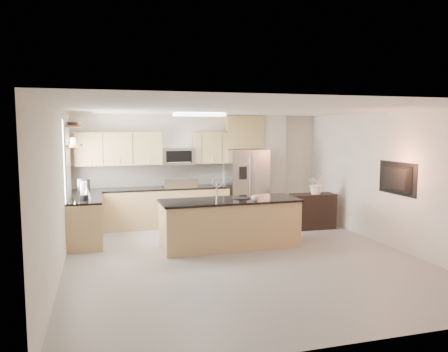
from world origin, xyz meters
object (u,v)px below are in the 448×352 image
object	(u,v)px
range	(179,206)
credenza	(313,211)
platter	(242,198)
kettle	(87,193)
cup	(255,198)
coffee_maker	(84,188)
flower_vase	(317,178)
television	(394,178)
blender	(84,192)
microwave	(178,156)
island	(230,223)
bowl	(73,123)
refrigerator	(247,186)

from	to	relation	value
range	credenza	distance (m)	3.11
platter	kettle	world-z (taller)	kettle
platter	kettle	xyz separation A→B (m)	(-2.90, 0.87, 0.10)
cup	kettle	size ratio (longest dim) A/B	0.50
coffee_maker	flower_vase	size ratio (longest dim) A/B	0.47
cup	television	world-z (taller)	television
credenza	platter	size ratio (longest dim) A/B	3.06
platter	blender	world-z (taller)	blender
platter	blender	xyz separation A→B (m)	(-2.95, 0.61, 0.15)
television	range	bearing A→B (deg)	48.36
microwave	island	world-z (taller)	microwave
bowl	flower_vase	bearing A→B (deg)	-3.12
microwave	cup	distance (m)	2.78
refrigerator	flower_vase	bearing A→B (deg)	-42.29
credenza	cup	size ratio (longest dim) A/B	7.94
kettle	coffee_maker	xyz separation A→B (m)	(-0.07, 0.35, 0.05)
flower_vase	credenza	bearing A→B (deg)	128.55
platter	television	bearing A→B (deg)	-21.75
coffee_maker	refrigerator	bearing A→B (deg)	12.10
credenza	cup	bearing A→B (deg)	-144.64
kettle	television	xyz separation A→B (m)	(5.54, -1.92, 0.32)
island	blender	size ratio (longest dim) A/B	7.26
range	island	distance (m)	2.19
microwave	kettle	xyz separation A→B (m)	(-2.03, -1.33, -0.60)
platter	flower_vase	bearing A→B (deg)	22.72
television	kettle	bearing A→B (deg)	70.88
microwave	kettle	world-z (taller)	microwave
refrigerator	island	size ratio (longest dim) A/B	0.66
microwave	flower_vase	xyz separation A→B (m)	(2.93, -1.33, -0.47)
range	cup	distance (m)	2.64
cup	coffee_maker	distance (m)	3.48
coffee_maker	flower_vase	xyz separation A→B (m)	(5.03, -0.35, 0.08)
range	bowl	size ratio (longest dim) A/B	2.98
blender	flower_vase	xyz separation A→B (m)	(5.01, 0.25, 0.08)
cup	flower_vase	size ratio (longest dim) A/B	0.17
refrigerator	cup	size ratio (longest dim) A/B	14.10
blender	coffee_maker	bearing A→B (deg)	91.89
microwave	island	bearing A→B (deg)	-74.55
range	refrigerator	world-z (taller)	refrigerator
microwave	coffee_maker	xyz separation A→B (m)	(-2.09, -0.98, -0.55)
microwave	kettle	size ratio (longest dim) A/B	3.00
microwave	blender	world-z (taller)	microwave
microwave	island	xyz separation A→B (m)	(0.62, -2.23, -1.17)
coffee_maker	television	size ratio (longest dim) A/B	0.32
credenza	cup	distance (m)	2.30
cup	flower_vase	world-z (taller)	flower_vase
bowl	flower_vase	xyz separation A→B (m)	(5.18, -0.28, -1.22)
credenza	bowl	xyz separation A→B (m)	(-5.14, 0.22, 1.98)
kettle	television	distance (m)	5.87
cup	blender	xyz separation A→B (m)	(-3.11, 0.92, 0.11)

